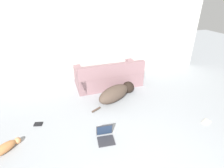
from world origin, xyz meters
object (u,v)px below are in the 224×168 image
(cat, at_px, (6,147))
(laptop_open, at_px, (105,134))
(couch, at_px, (108,77))
(book_black, at_px, (38,124))
(dog, at_px, (117,93))
(book_cream, at_px, (206,122))

(cat, height_order, laptop_open, laptop_open)
(couch, relative_size, book_black, 10.49)
(dog, distance_m, book_cream, 2.11)
(couch, height_order, book_black, couch)
(book_cream, bearing_deg, book_black, 164.31)
(couch, relative_size, cat, 3.77)
(couch, xyz_separation_m, laptop_open, (-0.66, -2.09, -0.18))
(dog, xyz_separation_m, cat, (-2.35, -1.05, -0.11))
(laptop_open, bearing_deg, couch, 77.01)
(cat, bearing_deg, dog, -17.00)
(book_cream, bearing_deg, dog, 136.82)
(dog, bearing_deg, cat, 174.65)
(couch, bearing_deg, dog, 86.36)
(book_black, bearing_deg, laptop_open, -31.85)
(dog, height_order, book_black, dog)
(cat, bearing_deg, book_cream, -46.82)
(laptop_open, xyz_separation_m, book_black, (-1.24, 0.77, -0.07))
(couch, xyz_separation_m, dog, (-0.02, -0.84, -0.07))
(laptop_open, relative_size, book_cream, 1.53)
(book_black, bearing_deg, cat, -129.66)
(cat, height_order, book_black, cat)
(book_cream, bearing_deg, couch, 123.53)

